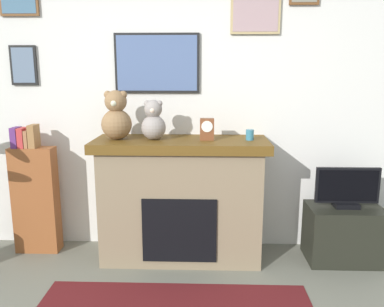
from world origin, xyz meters
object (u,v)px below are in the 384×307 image
fireplace (181,198)px  television (347,189)px  mantel_clock (207,129)px  tv_stand (343,234)px  teddy_bear_grey (154,122)px  candle_jar (250,135)px  teddy_bear_cream (116,118)px  bookshelf (35,196)px

fireplace → television: size_ratio=2.75×
mantel_clock → television: bearing=-0.7°
tv_stand → teddy_bear_grey: bearing=179.5°
television → candle_jar: bearing=178.9°
television → mantel_clock: 1.29m
tv_stand → candle_jar: 1.19m
teddy_bear_cream → tv_stand: bearing=-0.4°
tv_stand → bookshelf: bearing=177.9°
bookshelf → mantel_clock: 1.66m
candle_jar → mantel_clock: bearing=-179.8°
fireplace → bookshelf: size_ratio=1.26×
bookshelf → mantel_clock: bearing=-3.2°
candle_jar → mantel_clock: 0.36m
mantel_clock → teddy_bear_cream: bearing=179.9°
bookshelf → television: bearing=-2.1°
teddy_bear_grey → fireplace: bearing=4.6°
teddy_bear_cream → fireplace: bearing=2.0°
tv_stand → television: television is taller
teddy_bear_grey → candle_jar: bearing=0.0°
bookshelf → tv_stand: bearing=-2.1°
mantel_clock → tv_stand: bearing=-0.6°
teddy_bear_cream → candle_jar: bearing=0.0°
television → teddy_bear_grey: (-1.63, 0.02, 0.56)m
tv_stand → teddy_bear_cream: 2.18m
television → teddy_bear_cream: 2.03m
mantel_clock → teddy_bear_grey: size_ratio=0.54×
tv_stand → teddy_bear_grey: (-1.63, 0.01, 0.96)m
bookshelf → tv_stand: 2.74m
bookshelf → teddy_bear_grey: bearing=-4.5°
tv_stand → teddy_bear_grey: size_ratio=1.87×
fireplace → bookshelf: (-1.32, 0.07, -0.01)m
fireplace → bookshelf: bookshelf is taller
bookshelf → teddy_bear_grey: (1.09, -0.09, 0.68)m
candle_jar → mantel_clock: (-0.36, -0.00, 0.05)m
bookshelf → candle_jar: (1.89, -0.09, 0.58)m
fireplace → tv_stand: fireplace is taller
candle_jar → teddy_bear_cream: size_ratio=0.22×
bookshelf → candle_jar: bearing=-2.6°
tv_stand → teddy_bear_cream: teddy_bear_cream is taller
television → mantel_clock: bearing=179.3°
fireplace → television: fireplace is taller
tv_stand → mantel_clock: bearing=179.4°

